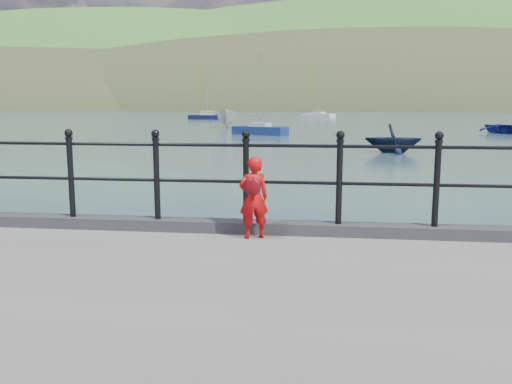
# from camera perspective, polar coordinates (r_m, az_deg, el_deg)

# --- Properties ---
(ground) EXTENTS (600.00, 600.00, 0.00)m
(ground) POSITION_cam_1_polar(r_m,az_deg,el_deg) (7.71, -5.35, -11.08)
(ground) COLOR #2D4251
(ground) RESTS_ON ground
(kerb) EXTENTS (60.00, 0.30, 0.15)m
(kerb) POSITION_cam_1_polar(r_m,az_deg,el_deg) (7.26, -5.74, -3.52)
(kerb) COLOR #28282B
(kerb) RESTS_ON quay
(railing) EXTENTS (18.11, 0.11, 1.20)m
(railing) POSITION_cam_1_polar(r_m,az_deg,el_deg) (7.13, -5.84, 2.36)
(railing) COLOR black
(railing) RESTS_ON kerb
(far_shore) EXTENTS (830.00, 200.00, 156.00)m
(far_shore) POSITION_cam_1_polar(r_m,az_deg,el_deg) (250.46, 15.65, 3.27)
(far_shore) COLOR #333A21
(far_shore) RESTS_ON ground
(child) EXTENTS (0.44, 0.37, 1.03)m
(child) POSITION_cam_1_polar(r_m,az_deg,el_deg) (6.76, -0.26, -0.55)
(child) COLOR red
(child) RESTS_ON quay
(launch_blue) EXTENTS (5.59, 6.45, 1.12)m
(launch_blue) POSITION_cam_1_polar(r_m,az_deg,el_deg) (52.48, 25.32, 6.19)
(launch_blue) COLOR navy
(launch_blue) RESTS_ON ground
(launch_white) EXTENTS (2.68, 5.43, 2.01)m
(launch_white) POSITION_cam_1_polar(r_m,az_deg,el_deg) (58.17, -3.08, 7.73)
(launch_white) COLOR beige
(launch_white) RESTS_ON ground
(launch_navy) EXTENTS (2.98, 2.58, 1.56)m
(launch_navy) POSITION_cam_1_polar(r_m,az_deg,el_deg) (30.29, 14.23, 5.50)
(launch_navy) COLOR black
(launch_navy) RESTS_ON ground
(sailboat_port) EXTENTS (4.95, 3.32, 7.07)m
(sailboat_port) POSITION_cam_1_polar(r_m,az_deg,el_deg) (45.81, 0.43, 6.47)
(sailboat_port) COLOR navy
(sailboat_port) RESTS_ON ground
(sailboat_deep) EXTENTS (6.49, 5.27, 9.59)m
(sailboat_deep) POSITION_cam_1_polar(r_m,az_deg,el_deg) (101.23, 6.54, 8.02)
(sailboat_deep) COLOR white
(sailboat_deep) RESTS_ON ground
(sailboat_left) EXTENTS (6.13, 2.39, 8.52)m
(sailboat_left) POSITION_cam_1_polar(r_m,az_deg,el_deg) (87.92, -5.14, 7.84)
(sailboat_left) COLOR black
(sailboat_left) RESTS_ON ground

